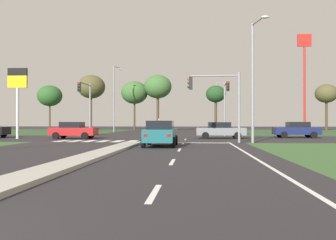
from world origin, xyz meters
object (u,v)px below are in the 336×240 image
pedestrian_at_median (159,124)px  treeline_third (134,93)px  street_lamp_second (254,75)px  traffic_signal_far_left (86,99)px  car_grey_near (220,130)px  treeline_fourth (158,87)px  car_red_second (73,130)px  car_white_sixth (155,127)px  car_navy_fifth (297,130)px  fastfood_pole_sign (304,62)px  traffic_signal_far_right (226,99)px  treeline_near (50,96)px  treeline_second (91,87)px  fuel_price_totem (18,87)px  car_teal_third (161,133)px  treeline_sixth (326,94)px  treeline_fifth (216,95)px  street_lamp_fourth (217,104)px  traffic_signal_near_right (220,95)px  street_lamp_third (114,95)px

pedestrian_at_median → treeline_third: 20.48m
street_lamp_second → traffic_signal_far_left: bearing=143.1°
car_grey_near → treeline_fourth: (-9.10, 30.98, 7.14)m
car_red_second → car_white_sixth: car_red_second is taller
car_navy_fifth → fastfood_pole_sign: (4.52, 12.68, 8.68)m
traffic_signal_far_right → treeline_near: bearing=140.4°
treeline_second → treeline_third: bearing=-18.7°
car_white_sixth → car_red_second: bearing=80.5°
car_white_sixth → fuel_price_totem: size_ratio=0.69×
car_red_second → traffic_signal_far_right: size_ratio=0.71×
car_navy_fifth → car_white_sixth: 28.52m
car_teal_third → treeline_sixth: (25.02, 42.17, 5.67)m
treeline_sixth → car_grey_near: bearing=-123.5°
car_red_second → street_lamp_second: (15.39, -5.67, 4.16)m
street_lamp_second → treeline_fifth: bearing=90.8°
fuel_price_totem → treeline_fifth: (19.96, 34.09, 1.83)m
treeline_fifth → street_lamp_fourth: bearing=83.7°
treeline_fifth → treeline_sixth: (19.13, -1.23, -0.09)m
car_teal_third → treeline_third: bearing=101.9°
fuel_price_totem → treeline_second: size_ratio=0.61×
car_navy_fifth → pedestrian_at_median: size_ratio=2.35×
car_navy_fifth → treeline_second: 44.25m
car_white_sixth → treeline_sixth: (29.48, 5.42, 5.73)m
treeline_fourth → street_lamp_second: bearing=-73.9°
car_red_second → car_teal_third: bearing=42.7°
street_lamp_fourth → treeline_fourth: size_ratio=0.93×
fuel_price_totem → traffic_signal_far_right: bearing=19.4°
car_white_sixth → traffic_signal_far_right: 23.05m
street_lamp_fourth → car_teal_third: bearing=-97.6°
street_lamp_second → car_grey_near: bearing=105.1°
traffic_signal_near_right → traffic_signal_far_right: bearing=83.0°
car_red_second → street_lamp_second: size_ratio=0.48×
street_lamp_fourth → traffic_signal_far_right: bearing=-92.0°
traffic_signal_far_left → street_lamp_second: street_lamp_second is taller
traffic_signal_near_right → treeline_third: 40.04m
traffic_signal_far_left → treeline_near: treeline_near is taller
car_grey_near → car_navy_fifth: car_navy_fifth is taller
treeline_third → fastfood_pole_sign: bearing=-32.3°
traffic_signal_far_right → street_lamp_second: (1.01, -12.11, 0.94)m
street_lamp_fourth → treeline_second: 24.86m
treeline_second → street_lamp_second: bearing=-59.6°
traffic_signal_near_right → fuel_price_totem: size_ratio=0.81×
street_lamp_fourth → car_grey_near: bearing=-93.1°
pedestrian_at_median → fuel_price_totem: (-11.59, -14.32, 3.47)m
car_teal_third → treeline_near: (-24.08, 40.59, 5.49)m
street_lamp_third → treeline_sixth: street_lamp_third is taller
car_grey_near → car_white_sixth: (-8.96, 25.58, -0.02)m
traffic_signal_far_right → traffic_signal_far_left: bearing=179.8°
treeline_third → car_teal_third: bearing=-78.1°
traffic_signal_far_right → fuel_price_totem: bearing=-160.6°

